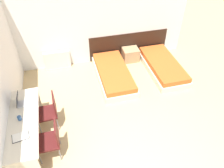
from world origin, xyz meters
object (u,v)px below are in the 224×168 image
Objects in this scene: nightstand at (130,55)px; bed_near_window at (113,74)px; laptop at (22,102)px; bed_near_door at (163,66)px; chair_near_laptop at (49,110)px; chair_near_notebook at (51,139)px.

bed_near_window is at bearing -134.77° from nightstand.
bed_near_door is at bearing 20.35° from laptop.
chair_near_laptop reaches higher than nightstand.
bed_near_door is (1.58, 0.00, 0.00)m from bed_near_window.
chair_near_laptop is at bearing -4.50° from laptop.
laptop is (-3.15, -2.06, 0.63)m from nightstand.
chair_near_notebook is at bearing -91.52° from chair_near_laptop.
bed_near_window is 6.26× the size of laptop.
chair_near_laptop is at bearing -141.30° from nightstand.
nightstand is 3.41m from chair_near_laptop.
laptop is at bearing -146.85° from nightstand.
chair_near_laptop is at bearing 91.12° from chair_near_notebook.
laptop is at bearing 121.72° from chair_near_notebook.
bed_near_door is 4.19m from laptop.
laptop is at bearing 171.33° from chair_near_laptop.
laptop is (-0.50, 0.85, 0.34)m from chair_near_notebook.
nightstand is at bearing 45.23° from bed_near_window.
chair_near_laptop is 2.84× the size of laptop.
nightstand is at bearing 134.77° from bed_near_door.
chair_near_notebook is 1.04m from laptop.
chair_near_laptop is 0.61m from laptop.
bed_near_door is 1.13m from nightstand.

